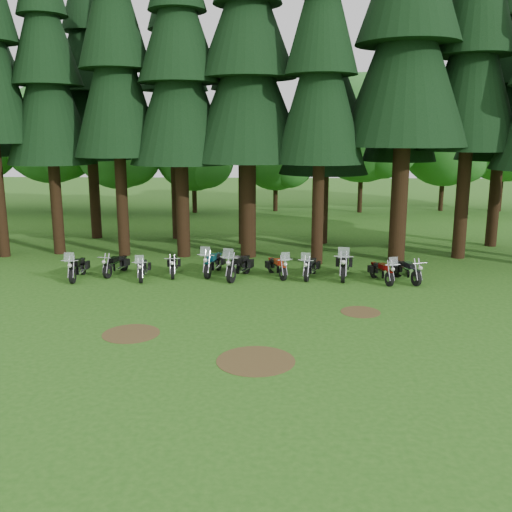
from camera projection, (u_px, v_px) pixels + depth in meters
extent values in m
plane|color=#265D17|center=(232.00, 315.00, 19.69)|extent=(120.00, 120.00, 0.00)
cylinder|color=black|center=(56.00, 200.00, 29.08)|extent=(0.58, 0.58, 5.53)
cone|color=black|center=(48.00, 93.00, 27.94)|extent=(4.32, 4.32, 6.91)
cone|color=black|center=(43.00, 22.00, 27.25)|extent=(3.46, 3.46, 5.83)
cylinder|color=black|center=(122.00, 197.00, 28.58)|extent=(0.58, 0.58, 5.99)
cone|color=black|center=(116.00, 78.00, 27.36)|extent=(4.32, 4.32, 7.49)
cylinder|color=black|center=(183.00, 202.00, 28.41)|extent=(0.66, 0.66, 5.57)
cone|color=black|center=(180.00, 91.00, 27.27)|extent=(4.95, 4.95, 6.96)
cone|color=black|center=(177.00, 18.00, 26.56)|extent=(3.96, 3.96, 5.87)
cylinder|color=black|center=(248.00, 201.00, 28.30)|extent=(0.77, 0.77, 5.70)
cone|color=black|center=(248.00, 86.00, 27.13)|extent=(5.81, 5.81, 7.12)
cone|color=black|center=(248.00, 11.00, 26.42)|extent=(4.65, 4.65, 6.01)
cylinder|color=black|center=(318.00, 204.00, 26.78)|extent=(0.55, 0.55, 5.71)
cone|color=black|center=(321.00, 83.00, 25.61)|extent=(4.15, 4.15, 7.14)
cone|color=black|center=(323.00, 3.00, 24.89)|extent=(3.32, 3.32, 6.03)
cylinder|color=black|center=(399.00, 193.00, 27.25)|extent=(0.80, 0.80, 6.62)
cone|color=black|center=(407.00, 54.00, 25.89)|extent=(5.98, 5.98, 8.27)
cylinder|color=black|center=(463.00, 195.00, 27.97)|extent=(0.64, 0.64, 6.35)
cone|color=black|center=(473.00, 65.00, 26.67)|extent=(4.79, 4.79, 7.93)
cylinder|color=black|center=(94.00, 191.00, 33.47)|extent=(0.60, 0.60, 5.53)
cone|color=black|center=(89.00, 98.00, 32.34)|extent=(4.52, 4.52, 6.91)
cone|color=black|center=(85.00, 37.00, 31.64)|extent=(3.62, 3.62, 5.83)
cylinder|color=black|center=(177.00, 191.00, 33.33)|extent=(0.65, 0.65, 5.55)
cone|color=black|center=(174.00, 97.00, 32.19)|extent=(4.85, 4.85, 6.94)
cone|color=black|center=(172.00, 36.00, 31.49)|extent=(3.88, 3.88, 5.86)
cylinder|color=black|center=(244.00, 195.00, 31.75)|extent=(0.58, 0.58, 5.52)
cone|color=black|center=(243.00, 96.00, 30.62)|extent=(4.35, 4.35, 6.90)
cone|color=black|center=(243.00, 32.00, 29.92)|extent=(3.48, 3.48, 5.83)
cylinder|color=black|center=(322.00, 202.00, 31.96)|extent=(0.66, 0.66, 4.70)
cone|color=black|center=(324.00, 119.00, 31.00)|extent=(4.94, 4.94, 5.87)
cone|color=black|center=(326.00, 66.00, 30.41)|extent=(3.95, 3.95, 4.96)
cone|color=black|center=(327.00, 22.00, 29.94)|extent=(2.77, 2.77, 3.91)
cylinder|color=black|center=(397.00, 195.00, 31.33)|extent=(0.53, 0.53, 5.56)
cone|color=black|center=(402.00, 95.00, 30.19)|extent=(3.94, 3.94, 6.95)
cone|color=black|center=(405.00, 29.00, 29.49)|extent=(3.15, 3.15, 5.87)
cylinder|color=black|center=(495.00, 195.00, 31.04)|extent=(0.61, 0.61, 5.65)
cone|color=black|center=(504.00, 92.00, 29.88)|extent=(4.59, 4.59, 7.06)
cone|color=black|center=(510.00, 24.00, 29.17)|extent=(3.67, 3.67, 5.96)
cylinder|color=black|center=(54.00, 190.00, 45.37)|extent=(0.36, 0.36, 3.29)
sphere|color=#2C702A|center=(50.00, 134.00, 44.43)|extent=(7.69, 7.69, 7.69)
sphere|color=#2C702A|center=(63.00, 144.00, 43.68)|extent=(5.49, 5.49, 5.49)
cylinder|color=black|center=(120.00, 195.00, 44.20)|extent=(0.36, 0.36, 2.80)
sphere|color=#2C702A|center=(118.00, 146.00, 43.40)|extent=(6.53, 6.53, 6.53)
sphere|color=#2C702A|center=(130.00, 155.00, 42.77)|extent=(4.67, 4.67, 4.67)
cylinder|color=black|center=(194.00, 196.00, 44.33)|extent=(0.36, 0.36, 2.55)
sphere|color=#2C702A|center=(193.00, 152.00, 43.60)|extent=(5.95, 5.95, 5.95)
sphere|color=#2C702A|center=(206.00, 160.00, 43.02)|extent=(4.25, 4.25, 4.25)
cylinder|color=black|center=(275.00, 195.00, 45.24)|extent=(0.36, 0.36, 2.47)
sphere|color=#2C702A|center=(276.00, 153.00, 44.54)|extent=(5.76, 5.76, 5.76)
sphere|color=#2C702A|center=(288.00, 161.00, 43.98)|extent=(4.12, 4.12, 4.12)
cylinder|color=black|center=(360.00, 190.00, 44.35)|extent=(0.36, 0.36, 3.52)
sphere|color=#2C702A|center=(363.00, 128.00, 43.34)|extent=(8.21, 8.21, 8.21)
sphere|color=#2C702A|center=(383.00, 139.00, 42.55)|extent=(5.87, 5.87, 5.87)
cylinder|color=black|center=(441.00, 192.00, 45.37)|extent=(0.36, 0.36, 2.94)
sphere|color=#2C702A|center=(445.00, 142.00, 44.53)|extent=(6.86, 6.86, 6.86)
sphere|color=#2C702A|center=(463.00, 151.00, 43.87)|extent=(4.90, 4.90, 4.90)
cylinder|color=black|center=(500.00, 189.00, 44.99)|extent=(0.36, 0.36, 3.52)
sphere|color=#2C702A|center=(506.00, 128.00, 43.99)|extent=(8.20, 8.20, 8.20)
cylinder|color=#4C3D1E|center=(131.00, 334.00, 17.86)|extent=(1.80, 1.80, 0.01)
cylinder|color=#4C3D1E|center=(360.00, 312.00, 20.00)|extent=(1.40, 1.40, 0.01)
cylinder|color=#4C3D1E|center=(256.00, 361.00, 15.75)|extent=(2.20, 2.20, 0.01)
cylinder|color=black|center=(73.00, 276.00, 23.71)|extent=(0.17, 0.65, 0.64)
cylinder|color=black|center=(83.00, 267.00, 25.19)|extent=(0.17, 0.65, 0.64)
cube|color=silver|center=(78.00, 269.00, 24.48)|extent=(0.31, 0.70, 0.33)
cube|color=black|center=(76.00, 262.00, 24.19)|extent=(0.32, 0.55, 0.23)
cube|color=black|center=(79.00, 261.00, 24.64)|extent=(0.32, 0.55, 0.12)
cube|color=silver|center=(69.00, 257.00, 23.24)|extent=(0.42, 0.15, 0.39)
cylinder|color=black|center=(107.00, 271.00, 24.57)|extent=(0.27, 0.61, 0.60)
cylinder|color=black|center=(124.00, 264.00, 25.88)|extent=(0.27, 0.61, 0.60)
cube|color=silver|center=(116.00, 266.00, 25.25)|extent=(0.41, 0.68, 0.31)
cube|color=black|center=(114.00, 260.00, 24.99)|extent=(0.39, 0.55, 0.22)
cube|color=black|center=(119.00, 258.00, 25.38)|extent=(0.39, 0.55, 0.11)
cylinder|color=black|center=(141.00, 276.00, 23.79)|extent=(0.19, 0.59, 0.58)
cylinder|color=black|center=(145.00, 269.00, 25.12)|extent=(0.19, 0.59, 0.58)
cube|color=silver|center=(143.00, 270.00, 24.48)|extent=(0.32, 0.64, 0.30)
cube|color=black|center=(142.00, 264.00, 24.22)|extent=(0.32, 0.51, 0.21)
cube|color=black|center=(143.00, 263.00, 24.62)|extent=(0.32, 0.51, 0.11)
cube|color=silver|center=(139.00, 259.00, 23.37)|extent=(0.38, 0.15, 0.35)
cylinder|color=black|center=(173.00, 272.00, 24.41)|extent=(0.20, 0.61, 0.59)
cylinder|color=black|center=(174.00, 265.00, 25.77)|extent=(0.20, 0.61, 0.59)
cube|color=silver|center=(173.00, 267.00, 25.12)|extent=(0.33, 0.66, 0.31)
cube|color=black|center=(173.00, 260.00, 24.85)|extent=(0.33, 0.53, 0.22)
cube|color=black|center=(174.00, 259.00, 25.26)|extent=(0.33, 0.53, 0.11)
cylinder|color=black|center=(208.00, 271.00, 24.49)|extent=(0.27, 0.70, 0.68)
cylinder|color=black|center=(218.00, 263.00, 26.01)|extent=(0.27, 0.70, 0.68)
cube|color=silver|center=(214.00, 264.00, 25.28)|extent=(0.42, 0.77, 0.35)
cube|color=#0B3F52|center=(212.00, 257.00, 24.97)|extent=(0.41, 0.62, 0.25)
cube|color=black|center=(215.00, 256.00, 25.44)|extent=(0.41, 0.62, 0.12)
cube|color=silver|center=(205.00, 251.00, 24.00)|extent=(0.45, 0.21, 0.41)
cylinder|color=black|center=(231.00, 275.00, 23.80)|extent=(0.37, 0.72, 0.71)
cylinder|color=black|center=(246.00, 266.00, 25.33)|extent=(0.37, 0.72, 0.71)
cube|color=silver|center=(239.00, 268.00, 24.59)|extent=(0.53, 0.81, 0.37)
cube|color=black|center=(237.00, 260.00, 24.28)|extent=(0.50, 0.67, 0.26)
cube|color=black|center=(242.00, 259.00, 24.75)|extent=(0.50, 0.67, 0.13)
cube|color=silver|center=(228.00, 254.00, 23.30)|extent=(0.47, 0.27, 0.43)
cylinder|color=black|center=(283.00, 274.00, 24.18)|extent=(0.34, 0.60, 0.60)
cylinder|color=black|center=(271.00, 266.00, 25.47)|extent=(0.34, 0.60, 0.60)
cube|color=silver|center=(277.00, 268.00, 24.85)|extent=(0.47, 0.68, 0.31)
cube|color=#A22512|center=(278.00, 262.00, 24.59)|extent=(0.44, 0.56, 0.22)
cube|color=black|center=(275.00, 261.00, 24.98)|extent=(0.44, 0.56, 0.11)
cube|color=silver|center=(286.00, 256.00, 23.75)|extent=(0.40, 0.25, 0.36)
cylinder|color=black|center=(307.00, 275.00, 24.00)|extent=(0.28, 0.62, 0.61)
cylinder|color=black|center=(314.00, 267.00, 25.34)|extent=(0.28, 0.62, 0.61)
cube|color=silver|center=(311.00, 269.00, 24.70)|extent=(0.42, 0.69, 0.31)
cube|color=black|center=(310.00, 262.00, 24.43)|extent=(0.40, 0.56, 0.22)
cube|color=black|center=(312.00, 261.00, 24.83)|extent=(0.40, 0.56, 0.11)
cube|color=silver|center=(306.00, 257.00, 23.57)|extent=(0.40, 0.21, 0.36)
cylinder|color=black|center=(343.00, 274.00, 23.84)|extent=(0.25, 0.75, 0.73)
cylinder|color=black|center=(344.00, 265.00, 25.50)|extent=(0.25, 0.75, 0.73)
cube|color=silver|center=(344.00, 267.00, 24.70)|extent=(0.41, 0.81, 0.38)
cube|color=black|center=(344.00, 259.00, 24.37)|extent=(0.41, 0.65, 0.27)
cube|color=black|center=(344.00, 257.00, 24.87)|extent=(0.41, 0.65, 0.13)
cube|color=silver|center=(344.00, 253.00, 23.31)|extent=(0.48, 0.20, 0.44)
cylinder|color=black|center=(389.00, 279.00, 23.29)|extent=(0.30, 0.61, 0.60)
cylinder|color=black|center=(374.00, 271.00, 24.61)|extent=(0.30, 0.61, 0.60)
cube|color=silver|center=(381.00, 273.00, 23.97)|extent=(0.43, 0.68, 0.31)
cube|color=#580706|center=(384.00, 267.00, 23.71)|extent=(0.41, 0.56, 0.22)
cube|color=black|center=(379.00, 265.00, 24.11)|extent=(0.41, 0.56, 0.11)
cube|color=silver|center=(394.00, 261.00, 22.86)|extent=(0.40, 0.22, 0.36)
cylinder|color=black|center=(416.00, 278.00, 23.33)|extent=(0.33, 0.64, 0.63)
cylinder|color=black|center=(397.00, 270.00, 24.72)|extent=(0.33, 0.64, 0.63)
cube|color=silver|center=(406.00, 272.00, 24.05)|extent=(0.47, 0.72, 0.32)
cube|color=black|center=(409.00, 265.00, 23.77)|extent=(0.44, 0.59, 0.23)
cube|color=black|center=(404.00, 264.00, 24.19)|extent=(0.44, 0.59, 0.11)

